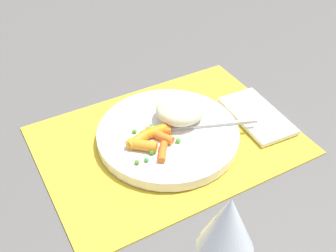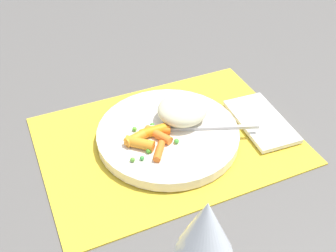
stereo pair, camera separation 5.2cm
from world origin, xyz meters
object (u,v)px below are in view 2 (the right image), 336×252
plate (168,134)px  rice_mound (182,110)px  carrot_portion (150,137)px  napkin (261,121)px  wine_glass (205,231)px  fork (189,128)px

plate → rice_mound: rice_mound is taller
carrot_portion → napkin: carrot_portion is taller
carrot_portion → plate: bearing=-162.0°
rice_mound → plate: bearing=26.8°
wine_glass → fork: bearing=-112.7°
rice_mound → carrot_portion: rice_mound is taller
plate → wine_glass: bearing=75.3°
plate → wine_glass: wine_glass is taller
plate → fork: 0.04m
rice_mound → napkin: (-0.14, 0.05, -0.04)m
fork → wine_glass: 0.28m
carrot_portion → wine_glass: size_ratio=0.57×
plate → napkin: (-0.17, 0.03, -0.01)m
rice_mound → fork: (0.00, 0.03, -0.02)m
plate → napkin: 0.18m
carrot_portion → wine_glass: wine_glass is taller
plate → fork: (-0.03, 0.01, 0.01)m
plate → fork: size_ratio=1.29×
napkin → fork: bearing=-6.3°
carrot_portion → napkin: (-0.21, 0.02, -0.02)m
carrot_portion → fork: 0.07m
fork → napkin: (-0.14, 0.02, -0.02)m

